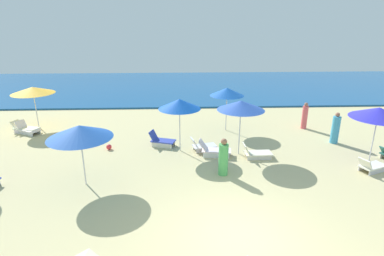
{
  "coord_description": "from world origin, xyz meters",
  "views": [
    {
      "loc": [
        -1.71,
        -7.47,
        6.02
      ],
      "look_at": [
        -1.08,
        7.46,
        0.85
      ],
      "focal_mm": 29.07,
      "sensor_mm": 36.0,
      "label": 1
    }
  ],
  "objects_px": {
    "lounge_chair_5_1": "(256,153)",
    "beachgoer_0": "(335,129)",
    "lounge_chair_5_0": "(214,150)",
    "beachgoer_1": "(305,116)",
    "lounge_chair_2_1": "(203,146)",
    "lounge_chair_2_0": "(161,141)",
    "umbrella_0": "(379,113)",
    "lounge_chair_0_1": "(371,166)",
    "beachgoer_2": "(223,158)",
    "umbrella_2": "(179,104)",
    "umbrella_1": "(33,90)",
    "lounge_chair_1_0": "(28,129)",
    "umbrella_5": "(241,105)",
    "umbrella_3": "(80,132)",
    "lounge_chair_1_1": "(25,128)",
    "beach_ball_0": "(109,147)",
    "umbrella_6": "(227,92)"
  },
  "relations": [
    {
      "from": "beachgoer_0",
      "to": "beachgoer_2",
      "type": "relative_size",
      "value": 1.04
    },
    {
      "from": "umbrella_1",
      "to": "beachgoer_1",
      "type": "bearing_deg",
      "value": -3.13
    },
    {
      "from": "lounge_chair_1_0",
      "to": "umbrella_5",
      "type": "height_order",
      "value": "umbrella_5"
    },
    {
      "from": "lounge_chair_1_1",
      "to": "beachgoer_2",
      "type": "xyz_separation_m",
      "value": [
        10.54,
        -5.55,
        0.47
      ]
    },
    {
      "from": "lounge_chair_1_0",
      "to": "beachgoer_1",
      "type": "distance_m",
      "value": 15.87
    },
    {
      "from": "beach_ball_0",
      "to": "lounge_chair_2_0",
      "type": "bearing_deg",
      "value": 7.85
    },
    {
      "from": "lounge_chair_5_0",
      "to": "beachgoer_2",
      "type": "xyz_separation_m",
      "value": [
        0.17,
        -1.89,
        0.45
      ]
    },
    {
      "from": "lounge_chair_1_0",
      "to": "lounge_chair_1_1",
      "type": "relative_size",
      "value": 0.95
    },
    {
      "from": "beachgoer_0",
      "to": "lounge_chair_5_0",
      "type": "bearing_deg",
      "value": 147.42
    },
    {
      "from": "lounge_chair_1_0",
      "to": "lounge_chair_2_1",
      "type": "xyz_separation_m",
      "value": [
        9.65,
        -2.86,
        0.01
      ]
    },
    {
      "from": "lounge_chair_5_1",
      "to": "beachgoer_2",
      "type": "relative_size",
      "value": 0.85
    },
    {
      "from": "umbrella_6",
      "to": "beachgoer_1",
      "type": "height_order",
      "value": "umbrella_6"
    },
    {
      "from": "umbrella_3",
      "to": "umbrella_5",
      "type": "distance_m",
      "value": 6.98
    },
    {
      "from": "lounge_chair_2_1",
      "to": "lounge_chair_2_0",
      "type": "bearing_deg",
      "value": 57.25
    },
    {
      "from": "umbrella_3",
      "to": "beachgoer_2",
      "type": "xyz_separation_m",
      "value": [
        5.43,
        0.58,
        -1.44
      ]
    },
    {
      "from": "umbrella_0",
      "to": "lounge_chair_5_0",
      "type": "height_order",
      "value": "umbrella_0"
    },
    {
      "from": "umbrella_1",
      "to": "beach_ball_0",
      "type": "relative_size",
      "value": 9.18
    },
    {
      "from": "umbrella_1",
      "to": "beach_ball_0",
      "type": "bearing_deg",
      "value": -36.27
    },
    {
      "from": "lounge_chair_0_1",
      "to": "lounge_chair_2_0",
      "type": "relative_size",
      "value": 0.98
    },
    {
      "from": "beachgoer_2",
      "to": "umbrella_2",
      "type": "bearing_deg",
      "value": -92.46
    },
    {
      "from": "lounge_chair_5_1",
      "to": "beachgoer_0",
      "type": "relative_size",
      "value": 0.82
    },
    {
      "from": "umbrella_1",
      "to": "lounge_chair_5_0",
      "type": "distance_m",
      "value": 11.17
    },
    {
      "from": "umbrella_0",
      "to": "umbrella_6",
      "type": "xyz_separation_m",
      "value": [
        -5.92,
        4.42,
        0.0
      ]
    },
    {
      "from": "lounge_chair_1_1",
      "to": "lounge_chair_5_1",
      "type": "bearing_deg",
      "value": -90.98
    },
    {
      "from": "lounge_chair_1_0",
      "to": "lounge_chair_5_1",
      "type": "height_order",
      "value": "lounge_chair_5_1"
    },
    {
      "from": "umbrella_1",
      "to": "lounge_chair_2_1",
      "type": "distance_m",
      "value": 10.49
    },
    {
      "from": "umbrella_5",
      "to": "lounge_chair_0_1",
      "type": "bearing_deg",
      "value": -21.54
    },
    {
      "from": "lounge_chair_2_1",
      "to": "lounge_chair_5_1",
      "type": "height_order",
      "value": "same"
    },
    {
      "from": "lounge_chair_5_0",
      "to": "beachgoer_1",
      "type": "relative_size",
      "value": 1.02
    },
    {
      "from": "lounge_chair_2_1",
      "to": "umbrella_5",
      "type": "height_order",
      "value": "umbrella_5"
    },
    {
      "from": "umbrella_5",
      "to": "lounge_chair_2_0",
      "type": "bearing_deg",
      "value": 162.66
    },
    {
      "from": "lounge_chair_5_1",
      "to": "beachgoer_0",
      "type": "bearing_deg",
      "value": -70.57
    },
    {
      "from": "lounge_chair_1_0",
      "to": "beach_ball_0",
      "type": "relative_size",
      "value": 5.75
    },
    {
      "from": "umbrella_0",
      "to": "beachgoer_0",
      "type": "distance_m",
      "value": 2.75
    },
    {
      "from": "umbrella_1",
      "to": "lounge_chair_1_0",
      "type": "height_order",
      "value": "umbrella_1"
    },
    {
      "from": "umbrella_1",
      "to": "beachgoer_2",
      "type": "height_order",
      "value": "umbrella_1"
    },
    {
      "from": "umbrella_6",
      "to": "beachgoer_2",
      "type": "distance_m",
      "value": 5.75
    },
    {
      "from": "lounge_chair_1_0",
      "to": "umbrella_1",
      "type": "bearing_deg",
      "value": 22.01
    },
    {
      "from": "umbrella_3",
      "to": "umbrella_6",
      "type": "bearing_deg",
      "value": 43.63
    },
    {
      "from": "lounge_chair_0_1",
      "to": "lounge_chair_2_0",
      "type": "height_order",
      "value": "lounge_chair_2_0"
    },
    {
      "from": "beachgoer_2",
      "to": "beach_ball_0",
      "type": "height_order",
      "value": "beachgoer_2"
    },
    {
      "from": "umbrella_5",
      "to": "umbrella_0",
      "type": "bearing_deg",
      "value": -9.86
    },
    {
      "from": "beachgoer_1",
      "to": "beachgoer_2",
      "type": "height_order",
      "value": "beachgoer_2"
    },
    {
      "from": "umbrella_2",
      "to": "umbrella_5",
      "type": "height_order",
      "value": "umbrella_5"
    },
    {
      "from": "lounge_chair_5_0",
      "to": "beachgoer_1",
      "type": "height_order",
      "value": "beachgoer_1"
    },
    {
      "from": "umbrella_0",
      "to": "lounge_chair_5_1",
      "type": "bearing_deg",
      "value": 173.92
    },
    {
      "from": "beachgoer_1",
      "to": "beachgoer_2",
      "type": "bearing_deg",
      "value": -160.99
    },
    {
      "from": "beach_ball_0",
      "to": "lounge_chair_1_1",
      "type": "bearing_deg",
      "value": 152.92
    },
    {
      "from": "lounge_chair_2_1",
      "to": "umbrella_3",
      "type": "relative_size",
      "value": 0.55
    },
    {
      "from": "lounge_chair_2_1",
      "to": "beachgoer_1",
      "type": "xyz_separation_m",
      "value": [
        6.21,
        3.09,
        0.48
      ]
    }
  ]
}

